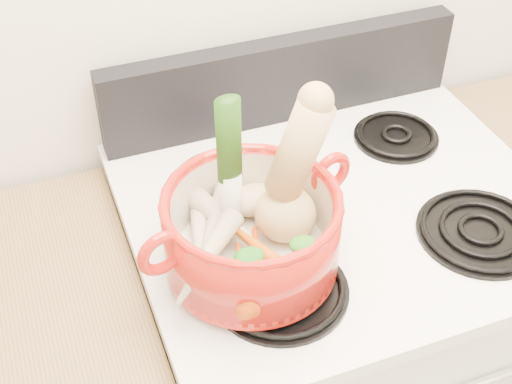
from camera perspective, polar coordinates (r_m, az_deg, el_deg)
name	(u,v)px	position (r m, az deg, el deg)	size (l,w,h in m)	color
stove_body	(325,361)	(1.69, 5.58, -13.32)	(0.76, 0.65, 0.92)	silver
cooktop	(342,209)	(1.34, 6.88, -1.34)	(0.78, 0.67, 0.03)	white
control_backsplash	(282,80)	(1.49, 2.10, 8.96)	(0.76, 0.05, 0.18)	black
burner_front_left	(280,288)	(1.16, 1.94, -7.72)	(0.22, 0.22, 0.02)	black
burner_front_right	(481,230)	(1.31, 17.52, -2.94)	(0.22, 0.22, 0.02)	black
burner_back_left	(221,177)	(1.36, -2.83, 1.20)	(0.17, 0.17, 0.02)	black
burner_back_right	(396,135)	(1.49, 11.16, 4.49)	(0.17, 0.17, 0.02)	black
dutch_oven	(252,232)	(1.13, -0.36, -3.25)	(0.28, 0.28, 0.14)	#B2190F
pot_handle_left	(161,253)	(1.05, -7.58, -4.87)	(0.08, 0.08, 0.02)	#B2190F
pot_handle_right	(331,173)	(1.18, 6.01, 1.53)	(0.08, 0.08, 0.02)	#B2190F
squash	(287,174)	(1.11, 2.48, 1.44)	(0.11, 0.11, 0.26)	tan
leek	(230,167)	(1.11, -2.11, 2.01)	(0.04, 0.04, 0.27)	silver
ginger	(253,201)	(1.22, -0.23, -0.69)	(0.09, 0.07, 0.05)	tan
parsnip_0	(200,233)	(1.16, -4.53, -3.28)	(0.04, 0.04, 0.22)	beige
parsnip_1	(212,231)	(1.15, -3.52, -3.12)	(0.04, 0.04, 0.20)	beige
parsnip_2	(228,221)	(1.16, -2.26, -2.32)	(0.05, 0.05, 0.21)	beige
parsnip_3	(206,257)	(1.10, -3.99, -5.17)	(0.04, 0.04, 0.18)	beige
carrot_0	(252,269)	(1.10, -0.30, -6.17)	(0.03, 0.03, 0.17)	#CB410A
carrot_1	(242,279)	(1.09, -1.16, -6.95)	(0.03, 0.03, 0.14)	#D5450A
carrot_2	(265,255)	(1.11, 0.76, -5.05)	(0.03, 0.03, 0.16)	#D0540A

